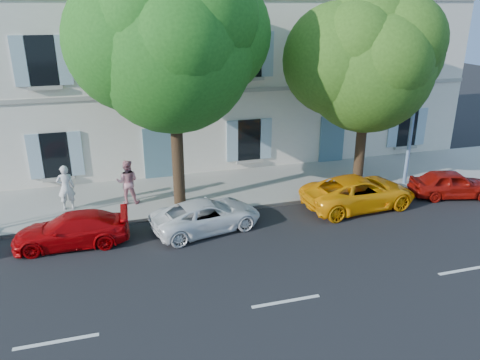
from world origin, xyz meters
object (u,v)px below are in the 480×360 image
object	(u,v)px
pedestrian_b	(127,182)
street_lamp	(421,77)
car_red_coupe	(71,230)
tree_right	(368,67)
car_white_coupe	(207,215)
tree_left	(173,51)
car_red_hatchback	(452,184)
car_yellow_supercar	(359,192)
pedestrian_a	(66,187)

from	to	relation	value
pedestrian_b	street_lamp	bearing A→B (deg)	-174.09
car_red_coupe	tree_right	size ratio (longest dim) A/B	0.47
car_white_coupe	tree_right	size ratio (longest dim) A/B	0.49
tree_left	pedestrian_b	world-z (taller)	tree_left
car_red_hatchback	tree_left	bearing A→B (deg)	93.15
tree_right	pedestrian_b	bearing A→B (deg)	173.48
car_yellow_supercar	pedestrian_b	world-z (taller)	pedestrian_b
tree_left	pedestrian_a	xyz separation A→B (m)	(-4.33, 0.65, -5.09)
tree_right	street_lamp	xyz separation A→B (m)	(2.39, -0.21, -0.44)
pedestrian_a	pedestrian_b	size ratio (longest dim) A/B	1.00
pedestrian_a	pedestrian_b	world-z (taller)	pedestrian_b
car_white_coupe	pedestrian_b	xyz separation A→B (m)	(-2.60, 2.94, 0.50)
tree_left	car_red_hatchback	bearing A→B (deg)	-10.92
car_yellow_supercar	tree_right	size ratio (longest dim) A/B	0.57
tree_left	street_lamp	size ratio (longest dim) A/B	1.10
tree_left	tree_right	world-z (taller)	tree_left
street_lamp	car_white_coupe	bearing A→B (deg)	-170.36
tree_left	street_lamp	world-z (taller)	tree_left
tree_right	street_lamp	distance (m)	2.44
tree_left	tree_right	bearing A→B (deg)	-3.74
car_yellow_supercar	car_red_hatchback	world-z (taller)	car_yellow_supercar
car_yellow_supercar	tree_left	xyz separation A→B (m)	(-6.94, 2.06, 5.49)
car_red_coupe	tree_right	bearing A→B (deg)	100.57
street_lamp	pedestrian_b	size ratio (longest dim) A/B	4.65
car_red_hatchback	car_yellow_supercar	bearing A→B (deg)	102.44
car_yellow_supercar	street_lamp	world-z (taller)	street_lamp
street_lamp	car_red_hatchback	bearing A→B (deg)	-51.60
tree_right	car_white_coupe	bearing A→B (deg)	-165.63
car_red_coupe	car_yellow_supercar	size ratio (longest dim) A/B	0.82
car_red_hatchback	tree_left	size ratio (longest dim) A/B	0.37
car_red_hatchback	car_white_coupe	bearing A→B (deg)	104.91
tree_right	street_lamp	size ratio (longest dim) A/B	0.96
car_red_coupe	car_red_hatchback	size ratio (longest dim) A/B	1.11
car_red_coupe	pedestrian_a	size ratio (longest dim) A/B	2.12
tree_left	tree_right	xyz separation A→B (m)	(7.75, -0.51, -0.78)
car_red_hatchback	street_lamp	xyz separation A→B (m)	(-1.16, 1.46, 4.34)
tree_right	pedestrian_a	bearing A→B (deg)	174.52
street_lamp	pedestrian_a	size ratio (longest dim) A/B	4.67
car_yellow_supercar	pedestrian_a	distance (m)	11.60
car_red_coupe	car_yellow_supercar	xyz separation A→B (m)	(11.00, 0.16, 0.09)
street_lamp	pedestrian_b	world-z (taller)	street_lamp
tree_right	car_yellow_supercar	bearing A→B (deg)	-117.51
tree_left	street_lamp	xyz separation A→B (m)	(10.14, -0.72, -1.22)
car_white_coupe	tree_left	xyz separation A→B (m)	(-0.61, 2.34, 5.58)
car_red_coupe	street_lamp	size ratio (longest dim) A/B	0.46
car_white_coupe	pedestrian_a	bearing A→B (deg)	46.57
tree_left	pedestrian_a	size ratio (longest dim) A/B	5.15
tree_right	pedestrian_a	size ratio (longest dim) A/B	4.50
car_red_hatchback	tree_right	size ratio (longest dim) A/B	0.42
car_red_coupe	tree_left	distance (m)	7.25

